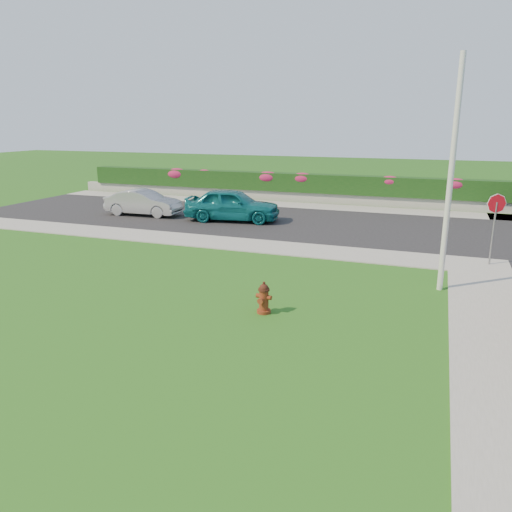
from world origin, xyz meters
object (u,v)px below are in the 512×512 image
at_px(sedan_teal, 232,205).
at_px(utility_pole, 451,177).
at_px(fire_hydrant, 264,298).
at_px(stop_sign, 496,213).
at_px(sedan_silver, 143,203).

height_order(sedan_teal, utility_pole, utility_pole).
height_order(fire_hydrant, stop_sign, stop_sign).
relative_size(sedan_teal, utility_pole, 0.71).
bearing_deg(utility_pole, fire_hydrant, -140.19).
bearing_deg(stop_sign, sedan_silver, 164.96).
relative_size(utility_pole, stop_sign, 2.65).
distance_m(utility_pole, stop_sign, 3.92).
height_order(fire_hydrant, utility_pole, utility_pole).
bearing_deg(fire_hydrant, utility_pole, 48.01).
bearing_deg(sedan_silver, fire_hydrant, -138.36).
relative_size(sedan_teal, stop_sign, 1.87).
distance_m(sedan_silver, stop_sign, 16.68).
height_order(sedan_teal, sedan_silver, sedan_teal).
relative_size(sedan_silver, utility_pole, 0.61).
xyz_separation_m(fire_hydrant, sedan_silver, (-10.37, 10.73, 0.30)).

